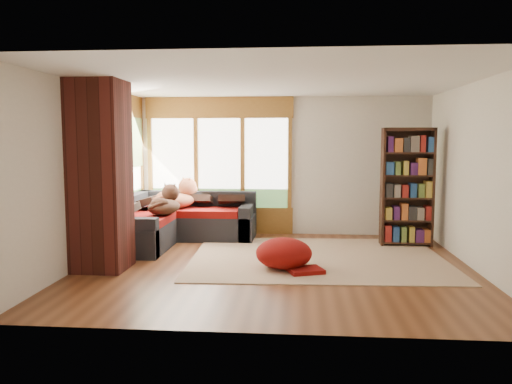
% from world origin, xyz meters
% --- Properties ---
extents(floor, '(5.50, 5.50, 0.00)m').
position_xyz_m(floor, '(0.00, 0.00, 0.00)').
color(floor, '#572E18').
rests_on(floor, ground).
extents(ceiling, '(5.50, 5.50, 0.00)m').
position_xyz_m(ceiling, '(0.00, 0.00, 2.60)').
color(ceiling, white).
extents(wall_back, '(5.50, 0.04, 2.60)m').
position_xyz_m(wall_back, '(0.00, 2.50, 1.30)').
color(wall_back, silver).
rests_on(wall_back, ground).
extents(wall_front, '(5.50, 0.04, 2.60)m').
position_xyz_m(wall_front, '(0.00, -2.50, 1.30)').
color(wall_front, silver).
rests_on(wall_front, ground).
extents(wall_left, '(0.04, 5.00, 2.60)m').
position_xyz_m(wall_left, '(-2.75, 0.00, 1.30)').
color(wall_left, silver).
rests_on(wall_left, ground).
extents(wall_right, '(0.04, 5.00, 2.60)m').
position_xyz_m(wall_right, '(2.75, 0.00, 1.30)').
color(wall_right, silver).
rests_on(wall_right, ground).
extents(windows_back, '(2.82, 0.10, 1.90)m').
position_xyz_m(windows_back, '(-1.20, 2.47, 1.35)').
color(windows_back, brown).
rests_on(windows_back, wall_back).
extents(windows_left, '(0.10, 2.62, 1.90)m').
position_xyz_m(windows_left, '(-2.72, 1.20, 1.35)').
color(windows_left, brown).
rests_on(windows_left, wall_left).
extents(roller_blind, '(0.03, 0.72, 0.90)m').
position_xyz_m(roller_blind, '(-2.69, 2.03, 1.75)').
color(roller_blind, '#779654').
rests_on(roller_blind, wall_left).
extents(brick_chimney, '(0.70, 0.70, 2.60)m').
position_xyz_m(brick_chimney, '(-2.40, -0.35, 1.30)').
color(brick_chimney, '#471914').
rests_on(brick_chimney, ground).
extents(sectional_sofa, '(2.20, 2.20, 0.80)m').
position_xyz_m(sectional_sofa, '(-1.95, 1.70, 0.30)').
color(sectional_sofa, black).
rests_on(sectional_sofa, ground).
extents(area_rug, '(3.90, 3.05, 0.01)m').
position_xyz_m(area_rug, '(0.61, 0.54, 0.01)').
color(area_rug, beige).
rests_on(area_rug, ground).
extents(bookshelf, '(0.86, 0.29, 2.00)m').
position_xyz_m(bookshelf, '(2.14, 1.58, 1.00)').
color(bookshelf, '#331B11').
rests_on(bookshelf, ground).
extents(pouf, '(1.05, 1.05, 0.43)m').
position_xyz_m(pouf, '(0.12, -0.11, 0.23)').
color(pouf, '#830904').
rests_on(pouf, area_rug).
extents(dog_tan, '(0.94, 0.97, 0.48)m').
position_xyz_m(dog_tan, '(-1.87, 1.84, 0.78)').
color(dog_tan, brown).
rests_on(dog_tan, sectional_sofa).
extents(dog_brindle, '(0.59, 0.84, 0.43)m').
position_xyz_m(dog_brindle, '(-1.90, 1.14, 0.75)').
color(dog_brindle, black).
rests_on(dog_brindle, sectional_sofa).
extents(throw_pillows, '(1.98, 1.68, 0.45)m').
position_xyz_m(throw_pillows, '(-1.86, 1.75, 0.79)').
color(throw_pillows, black).
rests_on(throw_pillows, sectional_sofa).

